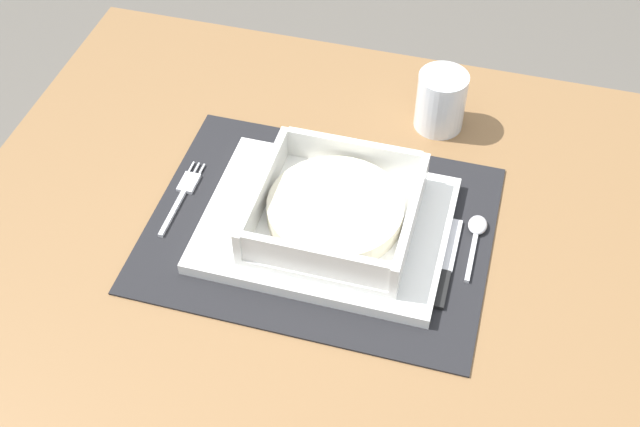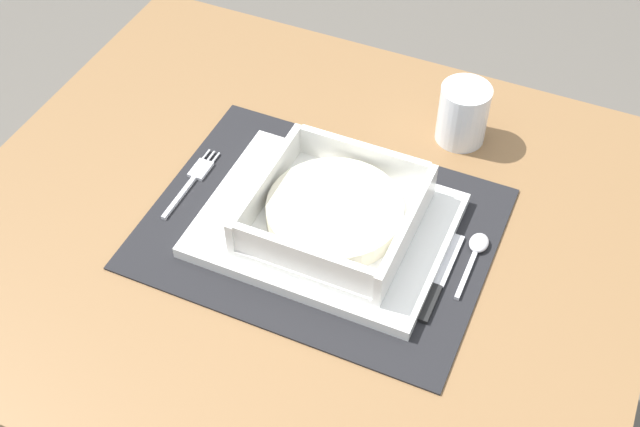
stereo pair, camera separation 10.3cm
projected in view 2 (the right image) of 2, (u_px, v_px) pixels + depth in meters
dining_table at (301, 276)px, 1.14m from camera, size 0.89×0.77×0.75m
placemat at (320, 229)px, 1.05m from camera, size 0.43×0.34×0.00m
serving_plate at (327, 224)px, 1.04m from camera, size 0.31×0.24×0.02m
porridge_bowl at (335, 212)px, 1.02m from camera, size 0.20×0.20×0.05m
fork at (194, 178)px, 1.10m from camera, size 0.02×0.14×0.00m
spoon at (476, 250)px, 1.02m from camera, size 0.02×0.11×0.01m
butter_knife at (439, 283)px, 0.98m from camera, size 0.01×0.14×0.01m
bread_knife at (423, 276)px, 0.99m from camera, size 0.01×0.13×0.01m
drinking_glass at (463, 116)px, 1.14m from camera, size 0.07×0.07×0.09m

